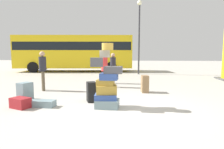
# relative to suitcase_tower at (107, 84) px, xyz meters

# --- Properties ---
(ground_plane) EXTENTS (80.00, 80.00, 0.00)m
(ground_plane) POSITION_rel_suitcase_tower_xyz_m (0.44, -0.10, -0.68)
(ground_plane) COLOR #ADA89E
(suitcase_tower) EXTENTS (0.87, 0.63, 1.86)m
(suitcase_tower) POSITION_rel_suitcase_tower_xyz_m (0.00, 0.00, 0.00)
(suitcase_tower) COLOR gray
(suitcase_tower) RESTS_ON ground
(suitcase_brown_right_side) EXTENTS (0.31, 0.43, 0.69)m
(suitcase_brown_right_side) POSITION_rel_suitcase_tower_xyz_m (1.23, 2.31, -0.33)
(suitcase_brown_right_side) COLOR olive
(suitcase_brown_right_side) RESTS_ON ground
(suitcase_black_left_side) EXTENTS (0.40, 0.44, 0.65)m
(suitcase_black_left_side) POSITION_rel_suitcase_tower_xyz_m (-0.60, 0.60, -0.36)
(suitcase_black_left_side) COLOR black
(suitcase_black_left_side) RESTS_ON ground
(suitcase_slate_upright_blue) EXTENTS (0.77, 0.37, 0.19)m
(suitcase_slate_upright_blue) POSITION_rel_suitcase_tower_xyz_m (-1.92, -0.14, -0.58)
(suitcase_slate_upright_blue) COLOR gray
(suitcase_slate_upright_blue) RESTS_ON ground
(suitcase_slate_behind_tower) EXTENTS (0.42, 0.48, 0.65)m
(suitcase_slate_behind_tower) POSITION_rel_suitcase_tower_xyz_m (-2.67, 0.22, -0.35)
(suitcase_slate_behind_tower) COLOR gray
(suitcase_slate_behind_tower) RESTS_ON ground
(suitcase_maroon_foreground_near) EXTENTS (0.63, 0.52, 0.30)m
(suitcase_maroon_foreground_near) POSITION_rel_suitcase_tower_xyz_m (-2.48, -0.34, -0.53)
(suitcase_maroon_foreground_near) COLOR maroon
(suitcase_maroon_foreground_near) RESTS_ON ground
(person_bearded_onlooker) EXTENTS (0.30, 0.31, 1.67)m
(person_bearded_onlooker) POSITION_rel_suitcase_tower_xyz_m (-3.06, 2.21, 0.32)
(person_bearded_onlooker) COLOR brown
(person_bearded_onlooker) RESTS_ON ground
(person_tourist_with_camera) EXTENTS (0.30, 0.33, 1.64)m
(person_tourist_with_camera) POSITION_rel_suitcase_tower_xyz_m (-0.58, 3.32, 0.29)
(person_tourist_with_camera) COLOR black
(person_tourist_with_camera) RESTS_ON ground
(person_passerby_in_red) EXTENTS (0.30, 0.33, 1.61)m
(person_passerby_in_red) POSITION_rel_suitcase_tower_xyz_m (-0.30, 4.45, 0.27)
(person_passerby_in_red) COLOR #3F334C
(person_passerby_in_red) RESTS_ON ground
(parked_bus) EXTENTS (10.39, 3.77, 3.15)m
(parked_bus) POSITION_rel_suitcase_tower_xyz_m (-4.51, 11.16, 1.15)
(parked_bus) COLOR yellow
(parked_bus) RESTS_ON ground
(lamp_post) EXTENTS (0.36, 0.36, 5.56)m
(lamp_post) POSITION_rel_suitcase_tower_xyz_m (1.19, 9.26, 3.00)
(lamp_post) COLOR #333338
(lamp_post) RESTS_ON ground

